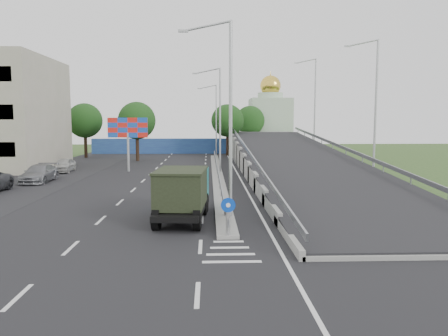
{
  "coord_description": "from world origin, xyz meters",
  "views": [
    {
      "loc": [
        -0.86,
        -16.6,
        5.23
      ],
      "look_at": [
        0.14,
        11.07,
        2.2
      ],
      "focal_mm": 35.0,
      "sensor_mm": 36.0,
      "label": 1
    }
  ],
  "objects_px": {
    "sign_bollard": "(228,216)",
    "lamp_post_far": "(215,116)",
    "parked_car_d": "(39,174)",
    "lamp_post_near": "(227,109)",
    "church": "(270,120)",
    "lamp_post_mid": "(218,114)",
    "parked_car_e": "(64,165)",
    "dump_truck": "(183,191)",
    "billboard": "(128,131)"
  },
  "relations": [
    {
      "from": "sign_bollard",
      "to": "parked_car_e",
      "type": "height_order",
      "value": "sign_bollard"
    },
    {
      "from": "lamp_post_mid",
      "to": "parked_car_e",
      "type": "height_order",
      "value": "lamp_post_mid"
    },
    {
      "from": "sign_bollard",
      "to": "lamp_post_mid",
      "type": "bearing_deg",
      "value": 89.74
    },
    {
      "from": "billboard",
      "to": "lamp_post_mid",
      "type": "bearing_deg",
      "value": -12.38
    },
    {
      "from": "sign_bollard",
      "to": "lamp_post_near",
      "type": "bearing_deg",
      "value": 88.36
    },
    {
      "from": "sign_bollard",
      "to": "dump_truck",
      "type": "distance_m",
      "value": 4.64
    },
    {
      "from": "parked_car_d",
      "to": "parked_car_e",
      "type": "height_order",
      "value": "parked_car_d"
    },
    {
      "from": "church",
      "to": "parked_car_e",
      "type": "height_order",
      "value": "church"
    },
    {
      "from": "sign_bollard",
      "to": "lamp_post_far",
      "type": "bearing_deg",
      "value": 89.86
    },
    {
      "from": "lamp_post_mid",
      "to": "lamp_post_far",
      "type": "height_order",
      "value": "same"
    },
    {
      "from": "parked_car_e",
      "to": "parked_car_d",
      "type": "bearing_deg",
      "value": -90.84
    },
    {
      "from": "parked_car_d",
      "to": "church",
      "type": "bearing_deg",
      "value": 56.42
    },
    {
      "from": "lamp_post_near",
      "to": "parked_car_d",
      "type": "relative_size",
      "value": 1.98
    },
    {
      "from": "dump_truck",
      "to": "parked_car_d",
      "type": "bearing_deg",
      "value": 136.59
    },
    {
      "from": "church",
      "to": "billboard",
      "type": "bearing_deg",
      "value": -120.7
    },
    {
      "from": "church",
      "to": "parked_car_d",
      "type": "xyz_separation_m",
      "value": [
        -25.21,
        -39.37,
        -4.57
      ]
    },
    {
      "from": "billboard",
      "to": "parked_car_d",
      "type": "xyz_separation_m",
      "value": [
        -6.21,
        -7.37,
        -3.45
      ]
    },
    {
      "from": "lamp_post_mid",
      "to": "parked_car_d",
      "type": "xyz_separation_m",
      "value": [
        -15.32,
        -5.37,
        -5.07
      ]
    },
    {
      "from": "lamp_post_near",
      "to": "church",
      "type": "xyz_separation_m",
      "value": [
        9.89,
        54.0,
        -0.5
      ]
    },
    {
      "from": "lamp_post_mid",
      "to": "parked_car_d",
      "type": "height_order",
      "value": "lamp_post_mid"
    },
    {
      "from": "sign_bollard",
      "to": "billboard",
      "type": "bearing_deg",
      "value": 109.21
    },
    {
      "from": "dump_truck",
      "to": "parked_car_e",
      "type": "distance_m",
      "value": 25.42
    },
    {
      "from": "lamp_post_far",
      "to": "dump_truck",
      "type": "distance_m",
      "value": 40.05
    },
    {
      "from": "dump_truck",
      "to": "parked_car_d",
      "type": "distance_m",
      "value": 19.42
    },
    {
      "from": "lamp_post_mid",
      "to": "billboard",
      "type": "height_order",
      "value": "lamp_post_mid"
    },
    {
      "from": "lamp_post_far",
      "to": "church",
      "type": "height_order",
      "value": "church"
    },
    {
      "from": "church",
      "to": "parked_car_d",
      "type": "relative_size",
      "value": 2.71
    },
    {
      "from": "sign_bollard",
      "to": "lamp_post_mid",
      "type": "distance_m",
      "value": 24.3
    },
    {
      "from": "sign_bollard",
      "to": "parked_car_d",
      "type": "height_order",
      "value": "sign_bollard"
    },
    {
      "from": "sign_bollard",
      "to": "church",
      "type": "height_order",
      "value": "church"
    },
    {
      "from": "lamp_post_mid",
      "to": "church",
      "type": "bearing_deg",
      "value": 73.78
    },
    {
      "from": "billboard",
      "to": "lamp_post_far",
      "type": "bearing_deg",
      "value": 63.16
    },
    {
      "from": "lamp_post_far",
      "to": "billboard",
      "type": "xyz_separation_m",
      "value": [
        -9.11,
        -18.0,
        -1.62
      ]
    },
    {
      "from": "lamp_post_far",
      "to": "parked_car_d",
      "type": "bearing_deg",
      "value": -121.12
    },
    {
      "from": "dump_truck",
      "to": "parked_car_d",
      "type": "height_order",
      "value": "dump_truck"
    },
    {
      "from": "billboard",
      "to": "dump_truck",
      "type": "relative_size",
      "value": 0.86
    },
    {
      "from": "sign_bollard",
      "to": "lamp_post_mid",
      "type": "relative_size",
      "value": 0.17
    },
    {
      "from": "lamp_post_near",
      "to": "dump_truck",
      "type": "relative_size",
      "value": 1.58
    },
    {
      "from": "lamp_post_near",
      "to": "billboard",
      "type": "xyz_separation_m",
      "value": [
        -9.11,
        22.0,
        -1.62
      ]
    },
    {
      "from": "church",
      "to": "billboard",
      "type": "distance_m",
      "value": 37.23
    },
    {
      "from": "lamp_post_near",
      "to": "lamp_post_far",
      "type": "bearing_deg",
      "value": 90.0
    },
    {
      "from": "sign_bollard",
      "to": "parked_car_e",
      "type": "xyz_separation_m",
      "value": [
        -15.49,
        25.71,
        -0.32
      ]
    },
    {
      "from": "lamp_post_mid",
      "to": "lamp_post_far",
      "type": "bearing_deg",
      "value": 90.0
    },
    {
      "from": "church",
      "to": "parked_car_e",
      "type": "xyz_separation_m",
      "value": [
        -25.49,
        -32.12,
        -4.59
      ]
    },
    {
      "from": "lamp_post_far",
      "to": "parked_car_e",
      "type": "relative_size",
      "value": 2.4
    },
    {
      "from": "lamp_post_mid",
      "to": "lamp_post_near",
      "type": "bearing_deg",
      "value": -90.0
    },
    {
      "from": "parked_car_d",
      "to": "lamp_post_near",
      "type": "bearing_deg",
      "value": -44.63
    },
    {
      "from": "sign_bollard",
      "to": "lamp_post_near",
      "type": "height_order",
      "value": "lamp_post_near"
    },
    {
      "from": "lamp_post_far",
      "to": "church",
      "type": "relative_size",
      "value": 0.73
    },
    {
      "from": "sign_bollard",
      "to": "lamp_post_mid",
      "type": "height_order",
      "value": "lamp_post_mid"
    }
  ]
}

